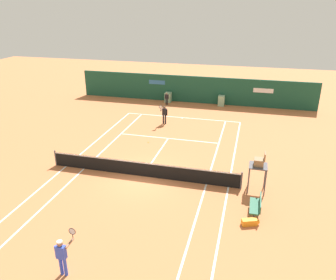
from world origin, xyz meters
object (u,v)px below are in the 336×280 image
at_px(player_on_baseline, 164,113).
at_px(player_near_side, 62,254).
at_px(umpire_chair, 259,165).
at_px(tennis_ball_by_sideline, 148,142).
at_px(ball_kid_right_post, 167,98).
at_px(player_bench, 257,205).
at_px(equipment_bag, 251,222).

relative_size(player_on_baseline, player_near_side, 0.99).
height_order(umpire_chair, tennis_ball_by_sideline, umpire_chair).
xyz_separation_m(ball_kid_right_post, tennis_ball_by_sideline, (1.22, -10.22, -0.71)).
relative_size(umpire_chair, player_near_side, 1.28).
xyz_separation_m(umpire_chair, player_bench, (0.03, -2.36, -1.10)).
bearing_deg(umpire_chair, player_near_side, 139.57).
bearing_deg(player_bench, ball_kid_right_post, 27.94).
distance_m(umpire_chair, ball_kid_right_post, 17.98).
distance_m(player_bench, player_near_side, 9.58).
bearing_deg(umpire_chair, player_bench, -179.15).
xyz_separation_m(player_bench, ball_kid_right_post, (-9.39, 17.70, 0.23)).
height_order(ball_kid_right_post, tennis_ball_by_sideline, ball_kid_right_post).
distance_m(equipment_bag, player_on_baseline, 15.18).
xyz_separation_m(equipment_bag, tennis_ball_by_sideline, (-7.95, 8.51, -0.13)).
relative_size(player_on_baseline, ball_kid_right_post, 1.44).
bearing_deg(player_on_baseline, player_near_side, 86.90).
height_order(player_on_baseline, player_near_side, player_near_side).
bearing_deg(player_bench, player_on_baseline, 34.16).
distance_m(equipment_bag, ball_kid_right_post, 20.86).
bearing_deg(tennis_ball_by_sideline, player_on_baseline, 88.98).
distance_m(player_near_side, ball_kid_right_post, 23.96).
distance_m(player_bench, equipment_bag, 1.11).
relative_size(player_near_side, ball_kid_right_post, 1.45).
bearing_deg(equipment_bag, player_bench, 78.35).
bearing_deg(ball_kid_right_post, tennis_ball_by_sideline, 104.72).
bearing_deg(ball_kid_right_post, umpire_chair, 129.30).
xyz_separation_m(equipment_bag, player_near_side, (-7.09, -5.14, 0.84)).
height_order(umpire_chair, ball_kid_right_post, umpire_chair).
bearing_deg(player_near_side, player_on_baseline, 92.49).
height_order(equipment_bag, tennis_ball_by_sideline, equipment_bag).
bearing_deg(player_bench, umpire_chair, 0.85).
distance_m(player_bench, tennis_ball_by_sideline, 11.08).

